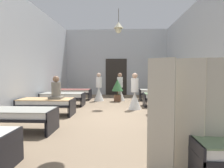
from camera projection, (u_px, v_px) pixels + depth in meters
The scene contains 16 objects.
ground_plane at pixel (111, 117), 6.60m from camera, with size 7.26×13.07×0.10m, color #8C755B.
room_shell at pixel (113, 56), 7.88m from camera, with size 7.06×12.67×4.34m.
bed_left_row_1 at pixel (17, 114), 4.78m from camera, with size 1.90×0.84×0.57m.
bed_right_row_1 at pixel (202, 116), 4.56m from camera, with size 1.90×0.84×0.57m.
bed_left_row_2 at pixel (46, 103), 6.68m from camera, with size 1.90×0.84×0.57m.
bed_right_row_2 at pixel (178, 104), 6.45m from camera, with size 1.90×0.84×0.57m.
bed_left_row_3 at pixel (63, 96), 8.57m from camera, with size 1.90×0.84×0.57m.
bed_right_row_3 at pixel (165, 97), 8.35m from camera, with size 1.90×0.84×0.57m.
bed_left_row_4 at pixel (73, 92), 10.47m from camera, with size 1.90×0.84×0.57m.
bed_right_row_4 at pixel (157, 92), 10.24m from camera, with size 1.90×0.84×0.57m.
nurse_near_aisle at pixel (120, 91), 10.13m from camera, with size 0.52×0.52×1.49m.
nurse_mid_aisle at pixel (135, 96), 7.72m from camera, with size 0.52×0.52×1.49m.
nurse_far_aisle at pixel (99, 91), 10.01m from camera, with size 0.52×0.52×1.49m.
patient_seated_primary at pixel (56, 90), 6.65m from camera, with size 0.44×0.44×0.80m.
potted_plant at pixel (117, 87), 9.81m from camera, with size 0.58×0.58×1.14m.
privacy_screen at pixel (190, 117), 2.75m from camera, with size 1.23×0.29×1.70m.
Camera 1 is at (0.34, -6.50, 1.49)m, focal length 30.58 mm.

